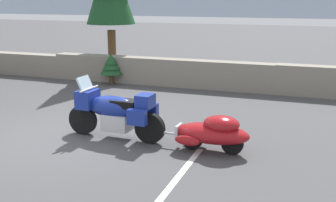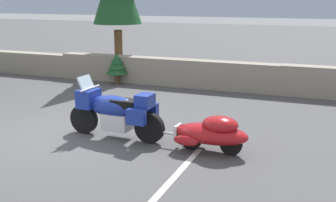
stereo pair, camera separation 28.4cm
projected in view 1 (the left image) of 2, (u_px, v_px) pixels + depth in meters
The scene contains 6 objects.
ground_plane at pixel (61, 137), 9.25m from camera, with size 80.00×80.00×0.00m, color #424244.
stone_guard_wall at pixel (161, 72), 14.64m from camera, with size 24.00×0.59×0.95m.
touring_motorcycle at pixel (115, 111), 9.04m from camera, with size 2.31×0.79×1.33m.
car_shaped_trailer at pixel (213, 132), 8.30m from camera, with size 2.21×0.80×0.76m.
pine_sapling_near at pixel (111, 65), 14.77m from camera, with size 0.79×0.79×1.09m.
parking_stripe_marker at pixel (171, 186), 6.87m from camera, with size 0.12×3.60×0.01m, color silver.
Camera 1 is at (5.18, -7.47, 3.02)m, focal length 44.71 mm.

